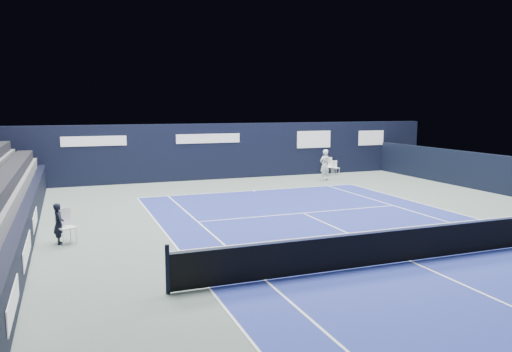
{
  "coord_description": "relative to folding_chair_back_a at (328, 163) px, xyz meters",
  "views": [
    {
      "loc": [
        -8.3,
        -10.39,
        4.04
      ],
      "look_at": [
        -1.32,
        7.96,
        1.3
      ],
      "focal_mm": 35.0,
      "sensor_mm": 36.0,
      "label": 1
    }
  ],
  "objects": [
    {
      "name": "side_barrier_left",
      "position": [
        -15.68,
        -9.62,
        -0.1
      ],
      "size": [
        0.33,
        22.0,
        1.2
      ],
      "color": "black",
      "rests_on": "ground"
    },
    {
      "name": "tennis_player",
      "position": [
        -1.27,
        -1.87,
        0.16
      ],
      "size": [
        0.7,
        0.89,
        1.71
      ],
      "color": "silver",
      "rests_on": "ground"
    },
    {
      "name": "ground",
      "position": [
        -6.19,
        -13.59,
        -0.7
      ],
      "size": [
        48.0,
        48.0,
        0.0
      ],
      "primitive_type": "plane",
      "color": "#58695F",
      "rests_on": "ground"
    },
    {
      "name": "court_surface",
      "position": [
        -6.19,
        -15.59,
        -0.7
      ],
      "size": [
        10.97,
        23.77,
        0.01
      ],
      "primitive_type": "cube",
      "color": "navy",
      "rests_on": "ground"
    },
    {
      "name": "folding_chair_back_b",
      "position": [
        0.57,
        0.19,
        -0.23
      ],
      "size": [
        0.38,
        0.37,
        0.82
      ],
      "rotation": [
        0.0,
        0.0,
        0.07
      ],
      "color": "white",
      "rests_on": "ground"
    },
    {
      "name": "back_sponsor_wall",
      "position": [
        -6.18,
        0.9,
        0.85
      ],
      "size": [
        26.0,
        0.63,
        3.1
      ],
      "color": "black",
      "rests_on": "ground"
    },
    {
      "name": "line_judge",
      "position": [
        -14.83,
        -10.48,
        -0.09
      ],
      "size": [
        0.37,
        0.49,
        1.23
      ],
      "primitive_type": "imported",
      "rotation": [
        0.0,
        0.0,
        1.76
      ],
      "color": "black",
      "rests_on": "ground"
    },
    {
      "name": "line_judge_chair",
      "position": [
        -14.66,
        -10.46,
        -0.11
      ],
      "size": [
        0.6,
        0.6,
        1.05
      ],
      "rotation": [
        0.0,
        0.0,
        0.42
      ],
      "color": "silver",
      "rests_on": "ground"
    },
    {
      "name": "tennis_net",
      "position": [
        -6.19,
        -15.59,
        -0.19
      ],
      "size": [
        12.9,
        0.1,
        1.1
      ],
      "color": "black",
      "rests_on": "ground"
    },
    {
      "name": "folding_chair_back_a",
      "position": [
        0.0,
        0.0,
        0.0
      ],
      "size": [
        0.55,
        0.58,
        1.05
      ],
      "rotation": [
        0.0,
        0.0,
        -0.22
      ],
      "color": "white",
      "rests_on": "ground"
    },
    {
      "name": "court_markings",
      "position": [
        -6.19,
        -15.59,
        -0.69
      ],
      "size": [
        11.03,
        23.83,
        0.0
      ],
      "color": "white",
      "rests_on": "court_surface"
    }
  ]
}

